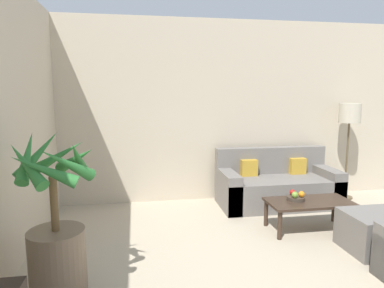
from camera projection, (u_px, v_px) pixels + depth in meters
wall_back at (278, 111)px, 5.33m from camera, size 8.21×0.06×2.70m
potted_palm at (56, 237)px, 2.72m from camera, size 0.69×0.70×1.36m
sofa_loveseat at (277, 186)px, 5.00m from camera, size 1.70×0.77×0.81m
floor_lamp at (350, 119)px, 5.17m from camera, size 0.31×0.31×1.47m
coffee_table at (309, 205)px, 4.07m from camera, size 1.00×0.50×0.36m
fruit_bowl at (296, 198)px, 4.09m from camera, size 0.21×0.21×0.04m
apple_red at (293, 192)px, 4.14m from camera, size 0.07×0.07×0.07m
apple_green at (295, 195)px, 4.03m from camera, size 0.08×0.08×0.08m
orange_fruit at (302, 194)px, 4.06m from camera, size 0.07×0.07×0.07m
ottoman at (378, 232)px, 3.55m from camera, size 0.68×0.54×0.40m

